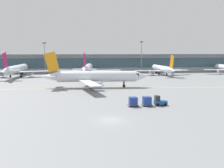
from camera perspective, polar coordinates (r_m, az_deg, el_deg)
The scene contains 12 objects.
ground_plane at distance 40.66m, azimuth -0.38°, elevation -8.43°, with size 400.00×400.00×0.00m, color gray.
taxiway_centreline_stripe at distance 73.72m, azimuth -3.48°, elevation -1.05°, with size 110.00×0.36×0.01m, color yellow.
terminal_concourse at distance 131.44m, azimuth -4.37°, elevation 5.02°, with size 216.69×11.00×9.60m.
gate_airplane_1 at distance 113.38m, azimuth -21.56°, elevation 3.23°, with size 31.04×33.34×11.06m.
gate_airplane_2 at distance 111.72m, azimuth -5.80°, elevation 3.67°, with size 30.77×33.23×11.00m.
gate_airplane_3 at distance 116.78m, azimuth 11.67°, elevation 3.51°, with size 26.64×28.69×9.50m.
taxiing_regional_jet at distance 75.27m, azimuth -3.90°, elevation 1.70°, with size 33.62×31.28×11.15m.
baggage_tug at distance 51.80m, azimuth 11.11°, elevation -4.00°, with size 2.67×1.74×2.10m.
cargo_dolly_lead at distance 50.90m, azimuth 8.23°, elevation -3.95°, with size 2.18×1.71×1.94m.
cargo_dolly_trailing at distance 50.11m, azimuth 4.99°, elevation -4.09°, with size 2.18×1.71×1.94m.
apron_light_mast_1 at distance 125.24m, azimuth -15.53°, elevation 6.20°, with size 1.80×0.36×15.38m.
apron_light_mast_2 at distance 126.80m, azimuth 6.91°, elevation 6.61°, with size 1.80×0.36×16.11m.
Camera 1 is at (-3.84, -38.84, 11.42)m, focal length 38.87 mm.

